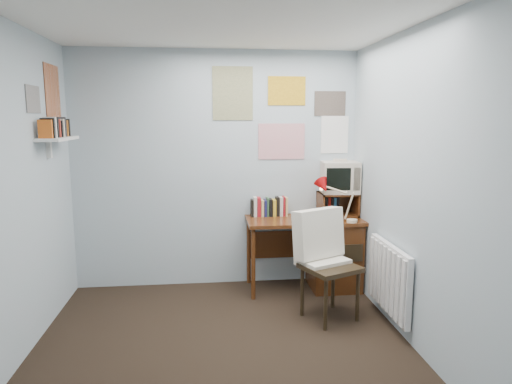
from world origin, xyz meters
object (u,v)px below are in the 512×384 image
desk_chair (330,268)px  crt_tv (340,176)px  desk_lamp (353,203)px  wall_shelf (58,139)px  radiator (389,278)px  desk (328,251)px  tv_riser (338,204)px

desk_chair → crt_tv: crt_tv is taller
desk_chair → desk_lamp: (0.37, 0.54, 0.48)m
wall_shelf → radiator: bearing=-10.9°
desk → wall_shelf: wall_shelf is taller
radiator → desk_lamp: bearing=99.2°
desk_lamp → radiator: desk_lamp is taller
tv_riser → desk_lamp: bearing=-80.6°
desk_lamp → crt_tv: crt_tv is taller
desk → desk_lamp: (0.17, -0.22, 0.55)m
crt_tv → tv_riser: bearing=-127.4°
desk → desk_chair: 0.78m
desk_chair → tv_riser: 1.01m
desk_chair → radiator: 0.51m
desk_chair → crt_tv: size_ratio=2.50×
radiator → wall_shelf: 3.15m
radiator → wall_shelf: size_ratio=1.29×
desk_chair → desk_lamp: size_ratio=2.45×
desk → desk_lamp: 0.62m
desk → crt_tv: bearing=43.6°
desk → wall_shelf: bearing=-171.6°
desk → tv_riser: 0.51m
desk → wall_shelf: 2.87m
tv_riser → wall_shelf: bearing=-169.7°
tv_riser → desk: bearing=-137.0°
tv_riser → radiator: (0.17, -1.04, -0.47)m
desk_chair → radiator: desk_chair is taller
desk_chair → crt_tv: 1.19m
tv_riser → wall_shelf: 2.83m
desk → wall_shelf: (-2.57, -0.38, 1.21)m
desk_chair → tv_riser: (0.31, 0.87, 0.41)m
radiator → desk: bearing=107.2°
wall_shelf → desk_lamp: bearing=3.3°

